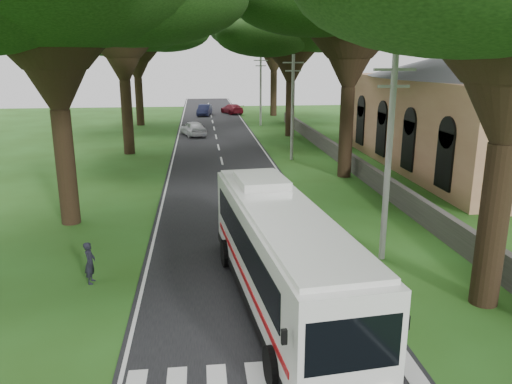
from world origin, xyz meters
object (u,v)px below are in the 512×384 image
Objects in this scene: church at (477,100)px; distant_car_a at (193,128)px; distant_car_c at (232,109)px; pole_near at (389,156)px; pole_mid at (293,106)px; pedestrian at (90,263)px; coach_bus at (281,254)px; distant_car_b at (204,110)px; pole_far at (261,89)px.

church reaches higher than distant_car_a.
distant_car_a is 20.38m from distant_car_c.
pole_near is 20.00m from pole_mid.
distant_car_a is 34.11m from pedestrian.
coach_bus is at bearing 77.54° from distant_car_a.
coach_bus is (-4.71, -23.49, -2.35)m from pole_mid.
distant_car_b is at bearing 86.08° from coach_bus.
distant_car_b is 4.22m from distant_car_c.
pole_near is 1.00× the size of pole_mid.
pedestrian is (-23.53, -16.53, -4.14)m from church.
pedestrian is (-4.79, -51.97, 0.01)m from distant_car_b.
pole_mid is at bearing 103.69° from distant_car_a.
coach_bus is (-17.07, -19.03, -3.08)m from church.
distant_car_a is at bearing 139.15° from church.
pedestrian is at bearing -105.24° from pole_far.
church is 3.00× the size of pole_near.
pedestrian is (-11.16, -0.98, -3.41)m from pole_near.
pedestrian reaches higher than distant_car_a.
church is at bearing 92.08° from distant_car_c.
pole_far reaches higher than pedestrian.
church is 40.19m from distant_car_c.
distant_car_c is (5.28, 19.69, -0.08)m from distant_car_a.
pole_far reaches higher than coach_bus.
church reaches higher than coach_bus.
distant_car_b is at bearing 3.45° from distant_car_c.
pole_mid is at bearing -69.06° from distant_car_b.
pole_far reaches higher than distant_car_b.
coach_bus is at bearing -101.33° from pole_mid.
church is at bearing 42.43° from coach_bus.
coach_bus is 56.19m from distant_car_c.
distant_car_b is at bearing -111.75° from distant_car_a.
distant_car_c is at bearing 94.38° from pole_mid.
distant_car_b is 0.95× the size of distant_car_c.
pole_far is (0.00, 20.00, 0.00)m from pole_mid.
distant_car_b is (-18.74, 35.44, -4.15)m from church.
pole_far is 13.35m from distant_car_c.
pole_mid is 5.18× the size of pedestrian.
pole_mid is 1.70× the size of distant_car_c.
pole_near is at bearing 30.85° from coach_bus.
distant_car_a is (-20.15, 17.42, -4.12)m from church.
church is at bearing 51.50° from pole_near.
distant_car_b reaches higher than distant_car_c.
distant_car_a is (-7.78, 32.96, -3.39)m from pole_near.
church is 2.05× the size of coach_bus.
distant_car_a is at bearing -85.15° from distant_car_b.
distant_car_c is (-2.50, 52.65, -3.47)m from pole_near.
distant_car_a reaches higher than distant_car_c.
distant_car_a is 1.00× the size of distant_car_b.
distant_car_b is at bearing -1.89° from pedestrian.
distant_car_b is 52.19m from pedestrian.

